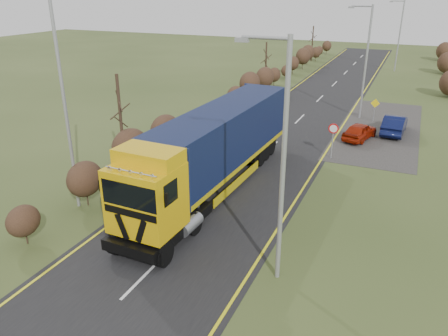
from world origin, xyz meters
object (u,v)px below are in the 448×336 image
at_px(car_blue_sedan, 394,125).
at_px(speed_sign, 333,134).
at_px(car_red_hatchback, 360,131).
at_px(lorry, 214,147).
at_px(streetlight_near, 281,156).

relative_size(car_blue_sedan, speed_sign, 1.84).
bearing_deg(car_red_hatchback, car_blue_sedan, -116.58).
bearing_deg(speed_sign, lorry, -123.82).
bearing_deg(car_red_hatchback, speed_sign, 91.06).
height_order(car_red_hatchback, car_blue_sedan, car_blue_sedan).
distance_m(lorry, streetlight_near, 8.57).
xyz_separation_m(lorry, car_blue_sedan, (8.40, 14.70, -1.82)).
bearing_deg(car_red_hatchback, streetlight_near, 102.63).
distance_m(lorry, car_red_hatchback, 13.78).
bearing_deg(car_blue_sedan, car_red_hatchback, 51.77).
relative_size(lorry, car_blue_sedan, 3.70).
xyz_separation_m(car_red_hatchback, speed_sign, (-1.16, -4.71, 1.04)).
distance_m(car_blue_sedan, speed_sign, 8.06).
relative_size(car_red_hatchback, streetlight_near, 0.41).
relative_size(car_red_hatchback, car_blue_sedan, 0.84).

